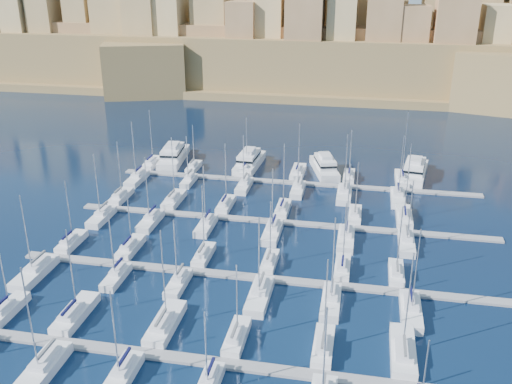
% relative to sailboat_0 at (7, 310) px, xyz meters
% --- Properties ---
extents(ground, '(600.00, 600.00, 0.00)m').
position_rel_sailboat_0_xyz_m(ground, '(35.00, 28.92, -0.73)').
color(ground, black).
rests_on(ground, ground).
extents(pontoon_near, '(84.00, 2.00, 0.40)m').
position_rel_sailboat_0_xyz_m(pontoon_near, '(35.00, -5.08, -0.53)').
color(pontoon_near, slate).
rests_on(pontoon_near, ground).
extents(pontoon_mid_near, '(84.00, 2.00, 0.40)m').
position_rel_sailboat_0_xyz_m(pontoon_mid_near, '(35.00, 16.92, -0.53)').
color(pontoon_mid_near, slate).
rests_on(pontoon_mid_near, ground).
extents(pontoon_mid_far, '(84.00, 2.00, 0.40)m').
position_rel_sailboat_0_xyz_m(pontoon_mid_far, '(35.00, 38.92, -0.53)').
color(pontoon_mid_far, slate).
rests_on(pontoon_mid_far, ground).
extents(pontoon_far, '(84.00, 2.00, 0.40)m').
position_rel_sailboat_0_xyz_m(pontoon_far, '(35.00, 60.92, -0.53)').
color(pontoon_far, slate).
rests_on(pontoon_far, ground).
extents(sailboat_0, '(2.51, 8.38, 12.70)m').
position_rel_sailboat_0_xyz_m(sailboat_0, '(0.00, 0.00, 0.00)').
color(sailboat_0, silver).
rests_on(sailboat_0, ground).
extents(sailboat_1, '(3.05, 10.15, 14.42)m').
position_rel_sailboat_0_xyz_m(sailboat_1, '(10.39, 0.87, 0.03)').
color(sailboat_1, silver).
rests_on(sailboat_1, ground).
extents(sailboat_2, '(3.15, 10.51, 15.49)m').
position_rel_sailboat_0_xyz_m(sailboat_2, '(24.13, 1.05, 0.04)').
color(sailboat_2, silver).
rests_on(sailboat_2, ground).
extents(sailboat_3, '(2.53, 8.44, 12.01)m').
position_rel_sailboat_0_xyz_m(sailboat_3, '(34.78, 0.03, -0.01)').
color(sailboat_3, silver).
rests_on(sailboat_3, ground).
extents(sailboat_4, '(2.63, 8.75, 13.98)m').
position_rel_sailboat_0_xyz_m(sailboat_4, '(46.63, 0.18, 0.01)').
color(sailboat_4, silver).
rests_on(sailboat_4, ground).
extents(sailboat_5, '(3.21, 10.70, 15.46)m').
position_rel_sailboat_0_xyz_m(sailboat_5, '(57.06, 1.14, 0.04)').
color(sailboat_5, silver).
rests_on(sailboat_5, ground).
extents(sailboat_7, '(3.16, 10.54, 16.15)m').
position_rel_sailboat_0_xyz_m(sailboat_7, '(12.16, -11.22, 0.05)').
color(sailboat_7, silver).
rests_on(sailboat_7, ground).
extents(sailboat_8, '(2.68, 8.94, 13.66)m').
position_rel_sailboat_0_xyz_m(sailboat_8, '(22.51, -10.44, 0.01)').
color(sailboat_8, silver).
rests_on(sailboat_8, ground).
extents(sailboat_12, '(2.50, 8.34, 12.85)m').
position_rel_sailboat_0_xyz_m(sailboat_12, '(-1.31, 21.98, 0.00)').
color(sailboat_12, silver).
rests_on(sailboat_12, ground).
extents(sailboat_13, '(2.59, 8.62, 11.99)m').
position_rel_sailboat_0_xyz_m(sailboat_13, '(10.16, 22.12, -0.00)').
color(sailboat_13, silver).
rests_on(sailboat_13, ground).
extents(sailboat_14, '(2.41, 8.03, 13.86)m').
position_rel_sailboat_0_xyz_m(sailboat_14, '(23.89, 21.83, 0.01)').
color(sailboat_14, silver).
rests_on(sailboat_14, ground).
extents(sailboat_15, '(2.29, 7.64, 12.07)m').
position_rel_sailboat_0_xyz_m(sailboat_15, '(35.68, 21.64, -0.01)').
color(sailboat_15, silver).
rests_on(sailboat_15, ground).
extents(sailboat_16, '(2.51, 8.37, 12.66)m').
position_rel_sailboat_0_xyz_m(sailboat_16, '(48.03, 22.00, -0.00)').
color(sailboat_16, silver).
rests_on(sailboat_16, ground).
extents(sailboat_17, '(2.42, 8.05, 12.92)m').
position_rel_sailboat_0_xyz_m(sailboat_17, '(56.87, 21.84, 0.00)').
color(sailboat_17, silver).
rests_on(sailboat_17, ground).
extents(sailboat_18, '(3.21, 10.69, 15.10)m').
position_rel_sailboat_0_xyz_m(sailboat_18, '(-1.89, 10.70, 0.04)').
color(sailboat_18, silver).
rests_on(sailboat_18, ground).
extents(sailboat_19, '(2.38, 7.93, 12.88)m').
position_rel_sailboat_0_xyz_m(sailboat_19, '(11.88, 12.06, -0.00)').
color(sailboat_19, silver).
rests_on(sailboat_19, ground).
extents(sailboat_20, '(2.43, 8.11, 12.42)m').
position_rel_sailboat_0_xyz_m(sailboat_20, '(22.49, 11.97, -0.00)').
color(sailboat_20, silver).
rests_on(sailboat_20, ground).
extents(sailboat_21, '(3.09, 10.31, 14.56)m').
position_rel_sailboat_0_xyz_m(sailboat_21, '(35.96, 10.89, 0.03)').
color(sailboat_21, silver).
rests_on(sailboat_21, ground).
extents(sailboat_22, '(2.79, 9.31, 15.22)m').
position_rel_sailboat_0_xyz_m(sailboat_22, '(46.88, 11.38, 0.03)').
color(sailboat_22, silver).
rests_on(sailboat_22, ground).
extents(sailboat_23, '(2.99, 9.98, 14.73)m').
position_rel_sailboat_0_xyz_m(sailboat_23, '(58.60, 11.05, 0.03)').
color(sailboat_23, silver).
rests_on(sailboat_23, ground).
extents(sailboat_24, '(2.57, 8.56, 13.35)m').
position_rel_sailboat_0_xyz_m(sailboat_24, '(-1.21, 44.09, 0.01)').
color(sailboat_24, silver).
rests_on(sailboat_24, ground).
extents(sailboat_25, '(2.85, 9.51, 14.83)m').
position_rel_sailboat_0_xyz_m(sailboat_25, '(10.77, 44.55, 0.03)').
color(sailboat_25, silver).
rests_on(sailboat_25, ground).
extents(sailboat_26, '(2.59, 8.63, 14.32)m').
position_rel_sailboat_0_xyz_m(sailboat_26, '(22.38, 44.13, 0.02)').
color(sailboat_26, silver).
rests_on(sailboat_26, ground).
extents(sailboat_27, '(2.62, 8.74, 14.95)m').
position_rel_sailboat_0_xyz_m(sailboat_27, '(34.58, 44.18, 0.02)').
color(sailboat_27, silver).
rests_on(sailboat_27, ground).
extents(sailboat_28, '(2.51, 8.37, 12.16)m').
position_rel_sailboat_0_xyz_m(sailboat_28, '(49.40, 44.00, -0.01)').
color(sailboat_28, silver).
rests_on(sailboat_28, ground).
extents(sailboat_29, '(3.04, 10.15, 16.31)m').
position_rel_sailboat_0_xyz_m(sailboat_29, '(59.14, 44.87, 0.05)').
color(sailboat_29, silver).
rests_on(sailboat_29, ground).
extents(sailboat_30, '(2.74, 9.12, 14.45)m').
position_rel_sailboat_0_xyz_m(sailboat_30, '(-0.72, 33.47, 0.02)').
color(sailboat_30, silver).
rests_on(sailboat_30, ground).
extents(sailboat_31, '(2.77, 9.24, 14.47)m').
position_rel_sailboat_0_xyz_m(sailboat_31, '(9.67, 33.42, 0.02)').
color(sailboat_31, silver).
rests_on(sailboat_31, ground).
extents(sailboat_32, '(2.68, 8.94, 13.53)m').
position_rel_sailboat_0_xyz_m(sailboat_32, '(21.06, 33.56, 0.01)').
color(sailboat_32, silver).
rests_on(sailboat_32, ground).
extents(sailboat_33, '(2.96, 9.86, 14.05)m').
position_rel_sailboat_0_xyz_m(sailboat_33, '(34.27, 33.11, 0.02)').
color(sailboat_33, silver).
rests_on(sailboat_33, ground).
extents(sailboat_34, '(2.99, 9.96, 15.86)m').
position_rel_sailboat_0_xyz_m(sailboat_34, '(48.10, 33.06, 0.04)').
color(sailboat_34, silver).
rests_on(sailboat_34, ground).
extents(sailboat_35, '(2.81, 9.38, 13.50)m').
position_rel_sailboat_0_xyz_m(sailboat_35, '(59.05, 33.35, 0.02)').
color(sailboat_35, silver).
rests_on(sailboat_35, ground).
extents(sailboat_36, '(2.71, 9.05, 14.72)m').
position_rel_sailboat_0_xyz_m(sailboat_36, '(-2.38, 66.33, 0.02)').
color(sailboat_36, silver).
rests_on(sailboat_36, ground).
extents(sailboat_37, '(2.31, 7.70, 11.70)m').
position_rel_sailboat_0_xyz_m(sailboat_37, '(8.82, 65.67, -0.01)').
color(sailboat_37, silver).
rests_on(sailboat_37, ground).
extents(sailboat_38, '(2.72, 9.06, 14.02)m').
position_rel_sailboat_0_xyz_m(sailboat_38, '(22.13, 66.34, 0.02)').
color(sailboat_38, silver).
rests_on(sailboat_38, ground).
extents(sailboat_39, '(3.01, 10.04, 13.16)m').
position_rel_sailboat_0_xyz_m(sailboat_39, '(34.92, 66.82, 0.02)').
color(sailboat_39, silver).
rests_on(sailboat_39, ground).
extents(sailboat_40, '(2.59, 8.63, 12.40)m').
position_rel_sailboat_0_xyz_m(sailboat_40, '(47.25, 66.13, -0.00)').
color(sailboat_40, silver).
rests_on(sailboat_40, ground).
extents(sailboat_41, '(3.05, 10.16, 16.97)m').
position_rel_sailboat_0_xyz_m(sailboat_41, '(59.59, 66.88, 0.05)').
color(sailboat_41, silver).
rests_on(sailboat_41, ground).
extents(sailboat_42, '(2.87, 9.55, 15.00)m').
position_rel_sailboat_0_xyz_m(sailboat_42, '(-1.96, 55.26, 0.03)').
color(sailboat_42, silver).
rests_on(sailboat_42, ground).
extents(sailboat_43, '(2.23, 7.43, 11.96)m').
position_rel_sailboat_0_xyz_m(sailboat_43, '(10.50, 56.30, -0.01)').
color(sailboat_43, silver).
rests_on(sailboat_43, ground).
extents(sailboat_44, '(2.66, 8.87, 13.19)m').
position_rel_sailboat_0_xyz_m(sailboat_44, '(23.92, 55.60, 0.01)').
color(sailboat_44, silver).
rests_on(sailboat_44, ground).
extents(sailboat_45, '(2.67, 8.89, 13.47)m').
position_rel_sailboat_0_xyz_m(sailboat_45, '(36.33, 55.59, 0.01)').
color(sailboat_45, silver).
rests_on(sailboat_45, ground).
extents(sailboat_46, '(3.10, 10.32, 14.89)m').
position_rel_sailboat_0_xyz_m(sailboat_46, '(46.72, 54.89, 0.04)').
color(sailboat_46, silver).
rests_on(sailboat_46, ground).
extents(sailboat_47, '(2.97, 9.91, 15.31)m').
position_rel_sailboat_0_xyz_m(sailboat_47, '(58.27, 55.09, 0.03)').
color(sailboat_47, silver).
rests_on(sailboat_47, ground).
extents(motor_yacht_a, '(7.05, 17.79, 5.25)m').
position_rel_sailboat_0_xyz_m(motor_yacht_a, '(1.82, 70.75, 1.00)').
color(motor_yacht_a, silver).
rests_on(motor_yacht_a, ground).
extents(motor_yacht_b, '(5.57, 16.29, 5.25)m').
position_rel_sailboat_0_xyz_m(motor_yacht_b, '(22.11, 70.15, 1.00)').
color(motor_yacht_b, silver).
rests_on(motor_yacht_b, ground).
extents(motor_yacht_c, '(8.73, 15.99, 5.25)m').
position_rel_sailboat_0_xyz_m(motor_yacht_c, '(41.11, 69.79, 1.00)').
color(motor_yacht_c, silver).
rests_on(motor_yacht_c, ground).
extents(motor_yacht_d, '(7.66, 17.66, 5.25)m').
position_rel_sailboat_0_xyz_m(motor_yacht_d, '(62.64, 70.63, 1.00)').
color(motor_yacht_d, silver).
rests_on(motor_yacht_d, ground).
extents(fortified_city, '(460.00, 108.95, 59.52)m').
position_rel_sailboat_0_xyz_m(fortified_city, '(34.81, 184.18, 14.01)').
color(fortified_city, brown).
rests_on(fortified_city, ground).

